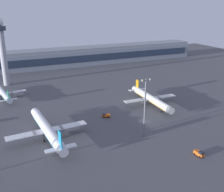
{
  "coord_description": "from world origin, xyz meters",
  "views": [
    {
      "loc": [
        -66.75,
        -108.21,
        57.09
      ],
      "look_at": [
        -4.38,
        31.69,
        4.0
      ],
      "focal_mm": 43.59,
      "sensor_mm": 36.0,
      "label": 1
    }
  ],
  "objects": [
    {
      "name": "apron_light_east",
      "position": [
        -9.14,
        -14.0,
        15.26
      ],
      "size": [
        4.8,
        0.9,
        26.8
      ],
      "color": "slate",
      "rests_on": "ground"
    },
    {
      "name": "ground_plane",
      "position": [
        0.0,
        0.0,
        0.0
      ],
      "size": [
        416.0,
        416.0,
        0.0
      ],
      "primitive_type": "plane",
      "color": "#4C4C51"
    },
    {
      "name": "airplane_taxiway_distant",
      "position": [
        14.31,
        18.37,
        4.08
      ],
      "size": [
        32.67,
        42.02,
        10.79
      ],
      "rotation": [
        0.0,
        0.0,
        3.11
      ],
      "color": "silver",
      "rests_on": "ground"
    },
    {
      "name": "airplane_mid_apron",
      "position": [
        -48.88,
        1.14,
        4.41
      ],
      "size": [
        35.45,
        45.51,
        11.67
      ],
      "rotation": [
        0.0,
        0.0,
        0.07
      ],
      "color": "white",
      "rests_on": "ground"
    },
    {
      "name": "cargo_loader",
      "position": [
        2.24,
        -37.29,
        1.18
      ],
      "size": [
        2.58,
        4.4,
        2.25
      ],
      "rotation": [
        0.0,
        0.0,
        3.3
      ],
      "color": "#D85919",
      "rests_on": "ground"
    },
    {
      "name": "control_tower",
      "position": [
        -59.37,
        95.82,
        26.88
      ],
      "size": [
        8.0,
        8.0,
        47.09
      ],
      "color": "#A8A8B2",
      "rests_on": "ground"
    },
    {
      "name": "baggage_tractor",
      "position": [
        -16.39,
        12.55,
        1.18
      ],
      "size": [
        4.57,
        3.74,
        2.25
      ],
      "rotation": [
        0.0,
        0.0,
        1.06
      ],
      "color": "#D85919",
      "rests_on": "ground"
    },
    {
      "name": "terminal_building",
      "position": [
        31.42,
        139.8,
        8.09
      ],
      "size": [
        195.82,
        22.4,
        16.4
      ],
      "color": "gray",
      "rests_on": "ground"
    },
    {
      "name": "airplane_far_stand",
      "position": [
        -63.4,
        65.22,
        3.45
      ],
      "size": [
        27.74,
        35.5,
        9.12
      ],
      "rotation": [
        0.0,
        0.0,
        0.15
      ],
      "color": "silver",
      "rests_on": "ground"
    }
  ]
}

